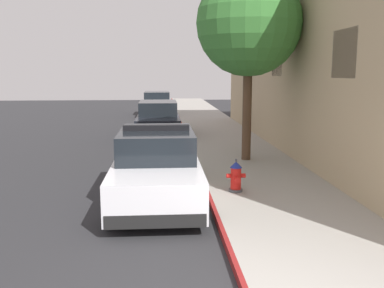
{
  "coord_description": "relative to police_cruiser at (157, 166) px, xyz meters",
  "views": [
    {
      "loc": [
        -1.08,
        -4.31,
        2.85
      ],
      "look_at": [
        -0.3,
        6.56,
        1.0
      ],
      "focal_mm": 39.69,
      "sensor_mm": 36.0,
      "label": 1
    }
  ],
  "objects": [
    {
      "name": "ground_plane",
      "position": [
        -3.27,
        4.91,
        -0.84
      ],
      "size": [
        32.39,
        60.0,
        0.2
      ],
      "primitive_type": "cube",
      "color": "#2B2B2D"
    },
    {
      "name": "street_tree",
      "position": [
        2.76,
        3.53,
        3.53
      ],
      "size": [
        3.17,
        3.17,
        5.74
      ],
      "color": "brown",
      "rests_on": "sidewalk_pavement"
    },
    {
      "name": "sidewalk_pavement",
      "position": [
        2.73,
        4.91,
        -0.68
      ],
      "size": [
        3.05,
        60.0,
        0.14
      ],
      "primitive_type": "cube",
      "color": "#9E9991",
      "rests_on": "ground"
    },
    {
      "name": "fire_hydrant",
      "position": [
        1.81,
        -0.05,
        -0.26
      ],
      "size": [
        0.44,
        0.4,
        0.76
      ],
      "color": "#4C4C51",
      "rests_on": "sidewalk_pavement"
    },
    {
      "name": "parked_car_silver_ahead",
      "position": [
        -0.04,
        9.57,
        -0.0
      ],
      "size": [
        1.94,
        4.84,
        1.56
      ],
      "color": "black",
      "rests_on": "ground"
    },
    {
      "name": "storefront_building",
      "position": [
        7.83,
        5.77,
        2.41
      ],
      "size": [
        7.39,
        20.41,
        6.3
      ],
      "color": "tan",
      "rests_on": "ground"
    },
    {
      "name": "curb_painted_edge",
      "position": [
        1.17,
        4.91,
        -0.68
      ],
      "size": [
        0.08,
        60.0,
        0.14
      ],
      "primitive_type": "cube",
      "color": "maroon",
      "rests_on": "ground"
    },
    {
      "name": "police_cruiser",
      "position": [
        0.0,
        0.0,
        0.0
      ],
      "size": [
        1.94,
        4.84,
        1.68
      ],
      "color": "white",
      "rests_on": "ground"
    },
    {
      "name": "parked_car_dark_far",
      "position": [
        -0.19,
        19.09,
        -0.0
      ],
      "size": [
        1.94,
        4.84,
        1.56
      ],
      "color": "#B2B5BA",
      "rests_on": "ground"
    }
  ]
}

